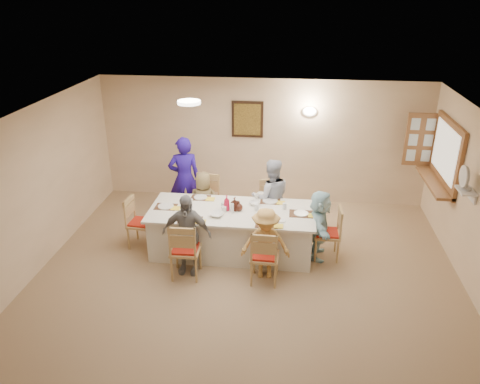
# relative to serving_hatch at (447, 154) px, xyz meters

# --- Properties ---
(ground) EXTENTS (7.00, 7.00, 0.00)m
(ground) POSITION_rel_serving_hatch_xyz_m (-3.21, -2.40, -1.50)
(ground) COLOR #957552
(room_walls) EXTENTS (7.00, 7.00, 7.00)m
(room_walls) POSITION_rel_serving_hatch_xyz_m (-3.21, -2.40, 0.01)
(room_walls) COLOR beige
(room_walls) RESTS_ON ground
(wall_picture) EXTENTS (0.62, 0.05, 0.72)m
(wall_picture) POSITION_rel_serving_hatch_xyz_m (-3.51, 1.06, 0.20)
(wall_picture) COLOR #301D10
(wall_picture) RESTS_ON room_walls
(wall_sconce) EXTENTS (0.26, 0.09, 0.18)m
(wall_sconce) POSITION_rel_serving_hatch_xyz_m (-2.31, 1.04, 0.40)
(wall_sconce) COLOR white
(wall_sconce) RESTS_ON room_walls
(ceiling_light) EXTENTS (0.36, 0.36, 0.05)m
(ceiling_light) POSITION_rel_serving_hatch_xyz_m (-4.21, -0.90, 0.97)
(ceiling_light) COLOR white
(ceiling_light) RESTS_ON room_walls
(serving_hatch) EXTENTS (0.06, 1.50, 1.15)m
(serving_hatch) POSITION_rel_serving_hatch_xyz_m (0.00, 0.00, 0.00)
(serving_hatch) COLOR brown
(serving_hatch) RESTS_ON room_walls
(hatch_sill) EXTENTS (0.30, 1.50, 0.05)m
(hatch_sill) POSITION_rel_serving_hatch_xyz_m (-0.12, 0.00, -0.53)
(hatch_sill) COLOR brown
(hatch_sill) RESTS_ON room_walls
(shutter_door) EXTENTS (0.55, 0.04, 1.00)m
(shutter_door) POSITION_rel_serving_hatch_xyz_m (-0.26, 0.76, 0.00)
(shutter_door) COLOR brown
(shutter_door) RESTS_ON room_walls
(fan_shelf) EXTENTS (0.22, 0.36, 0.03)m
(fan_shelf) POSITION_rel_serving_hatch_xyz_m (-0.08, -1.35, -0.10)
(fan_shelf) COLOR white
(fan_shelf) RESTS_ON room_walls
(desk_fan) EXTENTS (0.30, 0.30, 0.28)m
(desk_fan) POSITION_rel_serving_hatch_xyz_m (-0.11, -1.35, 0.05)
(desk_fan) COLOR #A5A5A8
(desk_fan) RESTS_ON fan_shelf
(dining_table) EXTENTS (2.70, 1.14, 0.76)m
(dining_table) POSITION_rel_serving_hatch_xyz_m (-3.53, -1.10, -1.12)
(dining_table) COLOR silver
(dining_table) RESTS_ON ground
(chair_back_left) EXTENTS (0.54, 0.54, 0.99)m
(chair_back_left) POSITION_rel_serving_hatch_xyz_m (-4.13, -0.30, -1.01)
(chair_back_left) COLOR tan
(chair_back_left) RESTS_ON ground
(chair_back_right) EXTENTS (0.51, 0.51, 0.93)m
(chair_back_right) POSITION_rel_serving_hatch_xyz_m (-2.93, -0.30, -1.03)
(chair_back_right) COLOR tan
(chair_back_right) RESTS_ON ground
(chair_front_left) EXTENTS (0.46, 0.46, 0.94)m
(chair_front_left) POSITION_rel_serving_hatch_xyz_m (-4.13, -1.90, -1.03)
(chair_front_left) COLOR tan
(chair_front_left) RESTS_ON ground
(chair_front_right) EXTENTS (0.44, 0.44, 0.90)m
(chair_front_right) POSITION_rel_serving_hatch_xyz_m (-2.93, -1.90, -1.05)
(chair_front_right) COLOR tan
(chair_front_right) RESTS_ON ground
(chair_left_end) EXTENTS (0.47, 0.47, 0.89)m
(chair_left_end) POSITION_rel_serving_hatch_xyz_m (-5.08, -1.10, -1.05)
(chair_left_end) COLOR tan
(chair_left_end) RESTS_ON ground
(chair_right_end) EXTENTS (0.44, 0.44, 0.90)m
(chair_right_end) POSITION_rel_serving_hatch_xyz_m (-1.98, -1.10, -1.05)
(chair_right_end) COLOR tan
(chair_right_end) RESTS_ON ground
(diner_back_left) EXTENTS (0.55, 0.36, 1.12)m
(diner_back_left) POSITION_rel_serving_hatch_xyz_m (-4.13, -0.42, -0.94)
(diner_back_left) COLOR brown
(diner_back_left) RESTS_ON ground
(diner_back_right) EXTENTS (0.90, 0.81, 1.42)m
(diner_back_right) POSITION_rel_serving_hatch_xyz_m (-2.93, -0.42, -0.79)
(diner_back_right) COLOR #A9B0C1
(diner_back_right) RESTS_ON ground
(diner_front_left) EXTENTS (0.79, 0.37, 1.31)m
(diner_front_left) POSITION_rel_serving_hatch_xyz_m (-4.13, -1.78, -0.85)
(diner_front_left) COLOR gray
(diner_front_left) RESTS_ON ground
(diner_front_right) EXTENTS (0.79, 0.51, 1.14)m
(diner_front_right) POSITION_rel_serving_hatch_xyz_m (-2.93, -1.78, -0.93)
(diner_front_right) COLOR tan
(diner_front_right) RESTS_ON ground
(diner_right_end) EXTENTS (1.13, 0.46, 1.17)m
(diner_right_end) POSITION_rel_serving_hatch_xyz_m (-2.11, -1.10, -0.91)
(diner_right_end) COLOR #C0F0FB
(diner_right_end) RESTS_ON ground
(caregiver) EXTENTS (0.79, 0.70, 1.61)m
(caregiver) POSITION_rel_serving_hatch_xyz_m (-4.58, 0.05, -0.69)
(caregiver) COLOR #241190
(caregiver) RESTS_ON ground
(placemat_fl) EXTENTS (0.36, 0.27, 0.01)m
(placemat_fl) POSITION_rel_serving_hatch_xyz_m (-4.13, -1.52, -0.74)
(placemat_fl) COLOR #472B19
(placemat_fl) RESTS_ON dining_table
(plate_fl) EXTENTS (0.23, 0.23, 0.01)m
(plate_fl) POSITION_rel_serving_hatch_xyz_m (-4.13, -1.52, -0.73)
(plate_fl) COLOR white
(plate_fl) RESTS_ON dining_table
(napkin_fl) EXTENTS (0.15, 0.15, 0.01)m
(napkin_fl) POSITION_rel_serving_hatch_xyz_m (-3.95, -1.57, -0.73)
(napkin_fl) COLOR yellow
(napkin_fl) RESTS_ON dining_table
(placemat_fr) EXTENTS (0.35, 0.26, 0.01)m
(placemat_fr) POSITION_rel_serving_hatch_xyz_m (-2.93, -1.52, -0.74)
(placemat_fr) COLOR #472B19
(placemat_fr) RESTS_ON dining_table
(plate_fr) EXTENTS (0.23, 0.23, 0.01)m
(plate_fr) POSITION_rel_serving_hatch_xyz_m (-2.93, -1.52, -0.73)
(plate_fr) COLOR white
(plate_fr) RESTS_ON dining_table
(napkin_fr) EXTENTS (0.14, 0.14, 0.01)m
(napkin_fr) POSITION_rel_serving_hatch_xyz_m (-2.75, -1.57, -0.73)
(napkin_fr) COLOR yellow
(napkin_fr) RESTS_ON dining_table
(placemat_bl) EXTENTS (0.33, 0.25, 0.01)m
(placemat_bl) POSITION_rel_serving_hatch_xyz_m (-4.13, -0.68, -0.74)
(placemat_bl) COLOR #472B19
(placemat_bl) RESTS_ON dining_table
(plate_bl) EXTENTS (0.23, 0.23, 0.01)m
(plate_bl) POSITION_rel_serving_hatch_xyz_m (-4.13, -0.68, -0.73)
(plate_bl) COLOR white
(plate_bl) RESTS_ON dining_table
(napkin_bl) EXTENTS (0.15, 0.15, 0.01)m
(napkin_bl) POSITION_rel_serving_hatch_xyz_m (-3.95, -0.73, -0.73)
(napkin_bl) COLOR yellow
(napkin_bl) RESTS_ON dining_table
(placemat_br) EXTENTS (0.33, 0.25, 0.01)m
(placemat_br) POSITION_rel_serving_hatch_xyz_m (-2.93, -0.68, -0.74)
(placemat_br) COLOR #472B19
(placemat_br) RESTS_ON dining_table
(plate_br) EXTENTS (0.26, 0.26, 0.02)m
(plate_br) POSITION_rel_serving_hatch_xyz_m (-2.93, -0.68, -0.73)
(plate_br) COLOR white
(plate_br) RESTS_ON dining_table
(napkin_br) EXTENTS (0.14, 0.14, 0.01)m
(napkin_br) POSITION_rel_serving_hatch_xyz_m (-2.75, -0.73, -0.73)
(napkin_br) COLOR yellow
(napkin_br) RESTS_ON dining_table
(placemat_le) EXTENTS (0.35, 0.26, 0.01)m
(placemat_le) POSITION_rel_serving_hatch_xyz_m (-4.63, -1.10, -0.74)
(placemat_le) COLOR #472B19
(placemat_le) RESTS_ON dining_table
(plate_le) EXTENTS (0.26, 0.26, 0.02)m
(plate_le) POSITION_rel_serving_hatch_xyz_m (-4.63, -1.10, -0.73)
(plate_le) COLOR white
(plate_le) RESTS_ON dining_table
(napkin_le) EXTENTS (0.15, 0.15, 0.01)m
(napkin_le) POSITION_rel_serving_hatch_xyz_m (-4.45, -1.15, -0.73)
(napkin_le) COLOR yellow
(napkin_le) RESTS_ON dining_table
(placemat_re) EXTENTS (0.38, 0.28, 0.01)m
(placemat_re) POSITION_rel_serving_hatch_xyz_m (-2.41, -1.10, -0.74)
(placemat_re) COLOR #472B19
(placemat_re) RESTS_ON dining_table
(plate_re) EXTENTS (0.23, 0.23, 0.01)m
(plate_re) POSITION_rel_serving_hatch_xyz_m (-2.41, -1.10, -0.73)
(plate_re) COLOR white
(plate_re) RESTS_ON dining_table
(napkin_re) EXTENTS (0.14, 0.14, 0.01)m
(napkin_re) POSITION_rel_serving_hatch_xyz_m (-2.23, -1.15, -0.73)
(napkin_re) COLOR yellow
(napkin_re) RESTS_ON dining_table
(teacup_a) EXTENTS (0.12, 0.12, 0.09)m
(teacup_a) POSITION_rel_serving_hatch_xyz_m (-4.31, -1.43, -0.70)
(teacup_a) COLOR white
(teacup_a) RESTS_ON dining_table
(teacup_b) EXTENTS (0.12, 0.12, 0.08)m
(teacup_b) POSITION_rel_serving_hatch_xyz_m (-3.17, -0.60, -0.70)
(teacup_b) COLOR white
(teacup_b) RESTS_ON dining_table
(bowl_a) EXTENTS (0.33, 0.33, 0.05)m
(bowl_a) POSITION_rel_serving_hatch_xyz_m (-3.75, -1.33, -0.71)
(bowl_a) COLOR white
(bowl_a) RESTS_ON dining_table
(bowl_b) EXTENTS (0.29, 0.29, 0.06)m
(bowl_b) POSITION_rel_serving_hatch_xyz_m (-3.19, -0.84, -0.71)
(bowl_b) COLOR white
(bowl_b) RESTS_ON dining_table
(condiment_ketchup) EXTENTS (0.16, 0.16, 0.26)m
(condiment_ketchup) POSITION_rel_serving_hatch_xyz_m (-3.61, -1.11, -0.61)
(condiment_ketchup) COLOR #BB1032
(condiment_ketchup) RESTS_ON dining_table
(condiment_brown) EXTENTS (0.16, 0.17, 0.22)m
(condiment_brown) POSITION_rel_serving_hatch_xyz_m (-3.49, -1.08, -0.63)
(condiment_brown) COLOR #3A170F
(condiment_brown) RESTS_ON dining_table
(condiment_malt) EXTENTS (0.17, 0.17, 0.17)m
(condiment_malt) POSITION_rel_serving_hatch_xyz_m (-3.42, -1.09, -0.66)
(condiment_malt) COLOR #3A170F
(condiment_malt) RESTS_ON dining_table
(drinking_glass) EXTENTS (0.07, 0.07, 0.10)m
(drinking_glass) POSITION_rel_serving_hatch_xyz_m (-3.68, -1.05, -0.68)
(drinking_glass) COLOR silver
(drinking_glass) RESTS_ON dining_table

